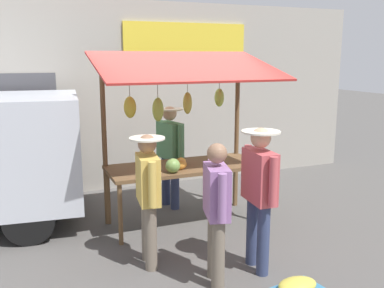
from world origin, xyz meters
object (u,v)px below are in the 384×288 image
market_stall (182,121)px  shopper_with_ponytail (216,205)px  vendor_with_sunhat (170,148)px  shopper_with_shopping_bag (259,187)px  shopper_in_striped_shirt (148,190)px

market_stall → shopper_with_ponytail: market_stall is taller
vendor_with_sunhat → shopper_with_shopping_bag: size_ratio=0.99×
vendor_with_sunhat → shopper_in_striped_shirt: vendor_with_sunhat is taller
vendor_with_sunhat → shopper_with_ponytail: vendor_with_sunhat is taller
market_stall → vendor_with_sunhat: (-0.07, -0.74, -0.55)m
shopper_in_striped_shirt → shopper_with_shopping_bag: size_ratio=0.94×
vendor_with_sunhat → shopper_in_striped_shirt: (0.90, 1.81, -0.06)m
shopper_with_shopping_bag → market_stall: bearing=13.9°
market_stall → shopper_with_shopping_bag: market_stall is taller
vendor_with_sunhat → shopper_in_striped_shirt: size_ratio=1.05×
vendor_with_sunhat → market_stall: bearing=-18.1°
market_stall → shopper_with_shopping_bag: 1.75m
shopper_with_ponytail → vendor_with_sunhat: bearing=6.5°
market_stall → vendor_with_sunhat: 0.93m
market_stall → shopper_with_shopping_bag: size_ratio=1.50×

